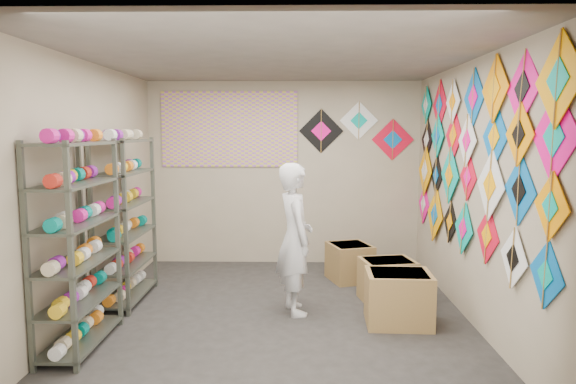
{
  "coord_description": "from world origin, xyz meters",
  "views": [
    {
      "loc": [
        0.21,
        -5.35,
        1.97
      ],
      "look_at": [
        0.1,
        0.3,
        1.3
      ],
      "focal_mm": 32.0,
      "sensor_mm": 36.0,
      "label": 1
    }
  ],
  "objects_px": {
    "shopkeeper": "(295,238)",
    "carton_b": "(387,280)",
    "carton_c": "(350,262)",
    "shelf_rack_front": "(77,245)",
    "shelf_rack_back": "(125,220)",
    "carton_a": "(398,298)"
  },
  "relations": [
    {
      "from": "shopkeeper",
      "to": "carton_b",
      "type": "bearing_deg",
      "value": -85.93
    },
    {
      "from": "carton_c",
      "to": "shopkeeper",
      "type": "bearing_deg",
      "value": -137.9
    },
    {
      "from": "shelf_rack_front",
      "to": "carton_b",
      "type": "bearing_deg",
      "value": 23.68
    },
    {
      "from": "shelf_rack_back",
      "to": "carton_c",
      "type": "bearing_deg",
      "value": 17.91
    },
    {
      "from": "carton_b",
      "to": "shopkeeper",
      "type": "bearing_deg",
      "value": -170.42
    },
    {
      "from": "shelf_rack_back",
      "to": "carton_b",
      "type": "relative_size",
      "value": 3.19
    },
    {
      "from": "shelf_rack_back",
      "to": "shopkeeper",
      "type": "height_order",
      "value": "shelf_rack_back"
    },
    {
      "from": "shopkeeper",
      "to": "carton_c",
      "type": "distance_m",
      "value": 1.53
    },
    {
      "from": "shelf_rack_back",
      "to": "carton_b",
      "type": "height_order",
      "value": "shelf_rack_back"
    },
    {
      "from": "shelf_rack_front",
      "to": "carton_a",
      "type": "xyz_separation_m",
      "value": [
        3.02,
        0.61,
        -0.68
      ]
    },
    {
      "from": "shelf_rack_front",
      "to": "carton_c",
      "type": "height_order",
      "value": "shelf_rack_front"
    },
    {
      "from": "carton_c",
      "to": "shelf_rack_front",
      "type": "bearing_deg",
      "value": -158.35
    },
    {
      "from": "carton_b",
      "to": "carton_a",
      "type": "bearing_deg",
      "value": -101.29
    },
    {
      "from": "shelf_rack_back",
      "to": "carton_a",
      "type": "relative_size",
      "value": 2.92
    },
    {
      "from": "shopkeeper",
      "to": "carton_c",
      "type": "relative_size",
      "value": 2.94
    },
    {
      "from": "shelf_rack_front",
      "to": "shopkeeper",
      "type": "distance_m",
      "value": 2.18
    },
    {
      "from": "shopkeeper",
      "to": "carton_a",
      "type": "height_order",
      "value": "shopkeeper"
    },
    {
      "from": "shopkeeper",
      "to": "carton_a",
      "type": "relative_size",
      "value": 2.52
    },
    {
      "from": "shopkeeper",
      "to": "carton_a",
      "type": "distance_m",
      "value": 1.24
    },
    {
      "from": "shelf_rack_front",
      "to": "carton_b",
      "type": "distance_m",
      "value": 3.39
    },
    {
      "from": "shelf_rack_front",
      "to": "carton_c",
      "type": "distance_m",
      "value": 3.52
    },
    {
      "from": "carton_c",
      "to": "carton_a",
      "type": "bearing_deg",
      "value": -94.94
    }
  ]
}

